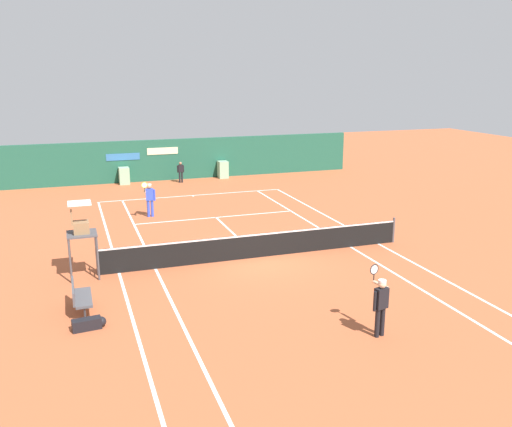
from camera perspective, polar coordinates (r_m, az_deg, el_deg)
name	(u,v)px	position (r m, az deg, el deg)	size (l,w,h in m)	color
ground_plane	(254,253)	(21.92, -0.21, -4.08)	(80.00, 80.00, 0.01)	#B25633
tennis_net	(259,245)	(21.25, 0.29, -3.25)	(12.10, 0.10, 1.07)	#4C4C51
sponsor_back_wall	(174,160)	(37.12, -8.45, 5.49)	(25.00, 1.02, 2.69)	#1E5642
umpire_chair	(81,230)	(19.78, -17.66, -1.62)	(1.00, 1.00, 2.69)	#47474C
player_bench	(80,295)	(17.39, -17.81, -8.07)	(0.54, 1.51, 0.88)	#38383D
equipment_bag	(90,324)	(16.32, -16.80, -10.86)	(0.94, 0.38, 0.32)	black
player_on_baseline	(150,197)	(27.59, -10.95, 1.68)	(0.72, 0.69, 1.88)	blue
player_near_side	(380,302)	(15.31, 12.76, -8.92)	(0.53, 0.77, 1.86)	black
ball_kid_centre_post	(181,171)	(36.07, -7.81, 4.42)	(0.45, 0.19, 1.36)	black
tennis_ball_near_service_line	(140,252)	(22.42, -11.97, -3.90)	(0.07, 0.07, 0.07)	#CCE033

